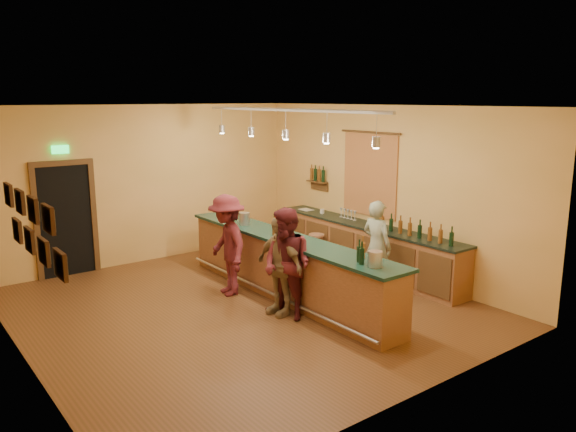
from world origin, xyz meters
TOP-DOWN VIEW (x-y plane):
  - floor at (0.00, 0.00)m, footprint 7.00×7.00m
  - ceiling at (0.00, 0.00)m, footprint 6.50×7.00m
  - wall_back at (0.00, 3.50)m, footprint 6.50×0.02m
  - wall_front at (0.00, -3.50)m, footprint 6.50×0.02m
  - wall_left at (-3.25, 0.00)m, footprint 0.02×7.00m
  - wall_right at (3.25, 0.00)m, footprint 0.02×7.00m
  - doorway at (-1.70, 3.47)m, footprint 1.15×0.09m
  - tapestry at (3.23, 0.40)m, footprint 0.03×1.40m
  - bottle_shelf at (3.17, 1.90)m, footprint 0.17×0.55m
  - picture_grid at (-3.21, -0.75)m, footprint 0.06×2.20m
  - back_counter at (2.97, 0.18)m, footprint 0.60×4.55m
  - tasting_bar at (0.87, -0.00)m, footprint 0.74×5.10m
  - pendant_track at (0.87, -0.00)m, footprint 0.11×4.60m
  - bartender at (2.29, -0.73)m, footprint 0.44×0.62m
  - customer_a at (0.32, -0.77)m, footprint 0.80×0.94m
  - customer_b at (0.32, -0.56)m, footprint 0.49×0.96m
  - customer_c at (0.16, 0.71)m, footprint 0.84×1.22m
  - bar_stool at (2.44, 1.06)m, footprint 0.32×0.32m

SIDE VIEW (x-z plane):
  - floor at x=0.00m, z-range 0.00..0.00m
  - back_counter at x=2.97m, z-range -0.15..1.12m
  - bar_stool at x=2.44m, z-range 0.18..0.83m
  - tasting_bar at x=0.87m, z-range -0.08..1.30m
  - customer_b at x=0.32m, z-range 0.00..1.57m
  - bartender at x=2.29m, z-range 0.00..1.62m
  - customer_a at x=0.32m, z-range 0.00..1.72m
  - customer_c at x=0.16m, z-range 0.00..1.74m
  - doorway at x=-1.70m, z-range -0.11..2.36m
  - wall_back at x=0.00m, z-range 0.00..3.20m
  - wall_front at x=0.00m, z-range 0.00..3.20m
  - wall_left at x=-3.25m, z-range 0.00..3.20m
  - wall_right at x=3.25m, z-range 0.00..3.20m
  - bottle_shelf at x=3.17m, z-range 1.39..1.94m
  - tapestry at x=3.23m, z-range 1.05..2.65m
  - picture_grid at x=-3.21m, z-range 1.60..2.30m
  - pendant_track at x=0.87m, z-range 2.73..3.24m
  - ceiling at x=0.00m, z-range 3.19..3.21m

